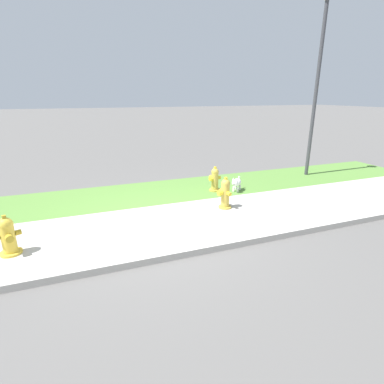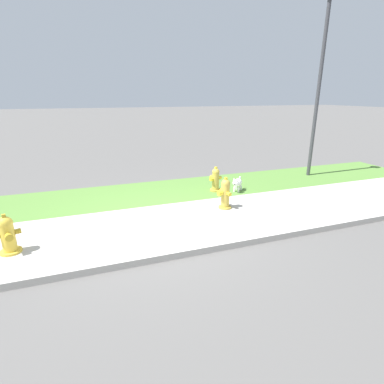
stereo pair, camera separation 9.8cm
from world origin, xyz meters
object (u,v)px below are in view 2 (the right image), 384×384
object	(u,v)px
fire_hydrant_mid_block	(225,194)
small_white_dog	(237,183)
fire_hydrant_across_street	(215,180)
fire_hydrant_at_driveway	(8,235)
street_lamp	(322,61)

from	to	relation	value
fire_hydrant_mid_block	small_white_dog	size ratio (longest dim) A/B	1.75
fire_hydrant_mid_block	small_white_dog	world-z (taller)	fire_hydrant_mid_block
fire_hydrant_across_street	fire_hydrant_mid_block	xyz separation A→B (m)	(-0.34, -1.30, 0.03)
fire_hydrant_at_driveway	street_lamp	world-z (taller)	street_lamp
small_white_dog	street_lamp	bearing A→B (deg)	149.07
fire_hydrant_at_driveway	fire_hydrant_mid_block	xyz separation A→B (m)	(4.29, 0.65, 0.03)
fire_hydrant_across_street	street_lamp	size ratio (longest dim) A/B	0.13
fire_hydrant_across_street	fire_hydrant_mid_block	distance (m)	1.34
fire_hydrant_at_driveway	street_lamp	distance (m)	9.16
fire_hydrant_at_driveway	street_lamp	bearing A→B (deg)	178.04
fire_hydrant_at_driveway	fire_hydrant_mid_block	distance (m)	4.34
fire_hydrant_across_street	street_lamp	distance (m)	4.82
small_white_dog	street_lamp	distance (m)	4.52
fire_hydrant_across_street	small_white_dog	bearing A→B (deg)	-39.68
fire_hydrant_mid_block	small_white_dog	distance (m)	1.37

